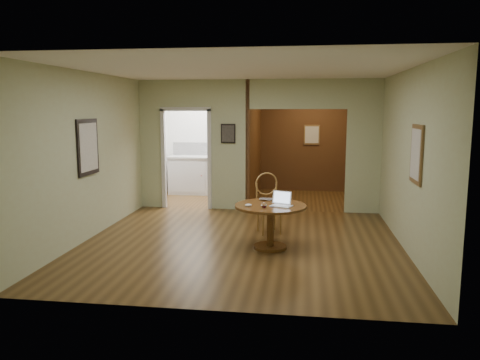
# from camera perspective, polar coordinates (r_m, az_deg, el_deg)

# --- Properties ---
(floor) EXTENTS (5.00, 5.00, 0.00)m
(floor) POSITION_cam_1_polar(r_m,az_deg,el_deg) (7.46, 0.09, -7.74)
(floor) COLOR #432C13
(floor) RESTS_ON ground
(room_shell) EXTENTS (5.20, 7.50, 5.00)m
(room_shell) POSITION_cam_1_polar(r_m,az_deg,el_deg) (10.32, -0.17, 4.13)
(room_shell) COLOR white
(room_shell) RESTS_ON ground
(dining_table) EXTENTS (1.08, 1.08, 0.68)m
(dining_table) POSITION_cam_1_polar(r_m,az_deg,el_deg) (7.11, 3.73, -4.42)
(dining_table) COLOR brown
(dining_table) RESTS_ON ground
(chair) EXTENTS (0.57, 0.57, 1.03)m
(chair) POSITION_cam_1_polar(r_m,az_deg,el_deg) (8.03, 3.44, -2.38)
(chair) COLOR #A26E39
(chair) RESTS_ON ground
(open_laptop) EXTENTS (0.35, 0.36, 0.21)m
(open_laptop) POSITION_cam_1_polar(r_m,az_deg,el_deg) (7.01, 5.10, -2.65)
(open_laptop) COLOR white
(open_laptop) RESTS_ON dining_table
(closed_laptop) EXTENTS (0.37, 0.24, 0.03)m
(closed_laptop) POSITION_cam_1_polar(r_m,az_deg,el_deg) (7.35, 3.76, -2.46)
(closed_laptop) COLOR #B2B1B6
(closed_laptop) RESTS_ON dining_table
(mouse) EXTENTS (0.11, 0.07, 0.04)m
(mouse) POSITION_cam_1_polar(r_m,az_deg,el_deg) (6.92, 1.02, -3.09)
(mouse) COLOR white
(mouse) RESTS_ON dining_table
(wine_glass) EXTENTS (0.08, 0.08, 0.09)m
(wine_glass) POSITION_cam_1_polar(r_m,az_deg,el_deg) (6.83, 2.95, -3.04)
(wine_glass) COLOR white
(wine_glass) RESTS_ON dining_table
(pen) EXTENTS (0.12, 0.05, 0.01)m
(pen) POSITION_cam_1_polar(r_m,az_deg,el_deg) (6.90, 4.25, -3.29)
(pen) COLOR navy
(pen) RESTS_ON dining_table
(kitchen_cabinet) EXTENTS (2.06, 0.60, 0.94)m
(kitchen_cabinet) POSITION_cam_1_polar(r_m,az_deg,el_deg) (11.64, -3.71, 0.60)
(kitchen_cabinet) COLOR silver
(kitchen_cabinet) RESTS_ON ground
(grocery_bag) EXTENTS (0.40, 0.38, 0.32)m
(grocery_bag) POSITION_cam_1_polar(r_m,az_deg,el_deg) (11.43, 0.20, 3.65)
(grocery_bag) COLOR #C8B592
(grocery_bag) RESTS_ON kitchen_cabinet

